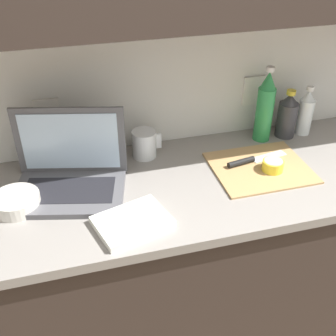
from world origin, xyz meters
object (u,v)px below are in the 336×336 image
Objects in this scene: bowl_white at (16,202)px; lemon_half_cut at (273,165)px; laptop at (70,172)px; cutting_board at (260,168)px; bottle_green_soda at (305,113)px; bottle_oil_tall at (287,116)px; knife at (247,161)px; measuring_cup at (144,144)px; bottle_water_clear at (265,107)px.

lemon_half_cut is at bearing -1.73° from bowl_white.
laptop is at bearing 21.87° from bowl_white.
laptop is 0.72m from lemon_half_cut.
cutting_board is (0.68, -0.07, -0.06)m from laptop.
bottle_oil_tall is at bearing 180.00° from bottle_green_soda.
bottle_green_soda is at bearing 21.77° from laptop.
bottle_green_soda reaches higher than lemon_half_cut.
measuring_cup is at bearing 145.43° from knife.
knife is 0.39m from measuring_cup.
knife is at bearing 134.98° from lemon_half_cut.
bottle_green_soda is (0.97, 0.14, 0.03)m from laptop.
knife reaches higher than cutting_board.
bottle_oil_tall is at bearing 0.00° from bottle_water_clear.
bottle_green_soda is 1.85× the size of measuring_cup.
bottle_green_soda is (0.29, 0.20, 0.09)m from cutting_board.
cutting_board is 0.86m from bowl_white.
bowl_white is at bearing -144.31° from laptop.
cutting_board is 2.28× the size of bowl_white.
cutting_board is 0.05m from knife.
laptop is 2.77× the size of bowl_white.
bottle_green_soda is 1.37× the size of bowl_white.
bottle_water_clear is at bearing 73.84° from lemon_half_cut.
bottle_oil_tall is at bearing 44.61° from cutting_board.
bowl_white is (-1.07, -0.21, -0.07)m from bottle_oil_tall.
cutting_board is 0.27m from bottle_water_clear.
knife is 1.66× the size of bowl_white.
knife is at bearing 2.83° from bowl_white.
bottle_green_soda reaches higher than measuring_cup.
bowl_white is (-0.86, -0.00, 0.02)m from cutting_board.
laptop reaches higher than cutting_board.
measuring_cup reaches higher than cutting_board.
cutting_board is at bearing -27.02° from measuring_cup.
knife is 0.82× the size of bottle_water_clear.
cutting_board is 1.67× the size of bottle_green_soda.
measuring_cup is at bearing -179.56° from bottle_oil_tall.
laptop is 0.20m from bowl_white.
laptop is at bearing 172.10° from lemon_half_cut.
bottle_water_clear reaches higher than lemon_half_cut.
lemon_half_cut is (0.71, -0.10, -0.03)m from laptop.
laptop is at bearing -172.04° from bottle_green_soda.
bottle_green_soda is (0.33, 0.17, 0.08)m from knife.
lemon_half_cut is at bearing 5.91° from laptop.
lemon_half_cut is 0.89m from bowl_white.
knife is 0.10m from lemon_half_cut.
bottle_green_soda is at bearing 10.24° from bowl_white.
laptop is 1.21× the size of cutting_board.
lemon_half_cut is 0.68× the size of measuring_cup.
bottle_water_clear is at bearing 0.54° from measuring_cup.
cutting_board is at bearing 8.06° from laptop.
knife is 0.83m from bowl_white.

